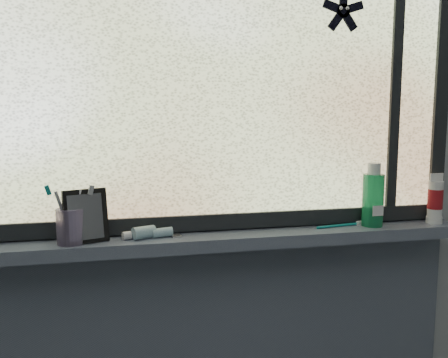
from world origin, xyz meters
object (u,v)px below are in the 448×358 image
toothbrush_cup (70,226)px  mouthwash_bottle (373,195)px  vanity_mirror (86,216)px  cream_tube (435,197)px

toothbrush_cup → mouthwash_bottle: 0.97m
vanity_mirror → cream_tube: 1.16m
mouthwash_bottle → cream_tube: bearing=-2.1°
vanity_mirror → toothbrush_cup: size_ratio=1.53×
mouthwash_bottle → cream_tube: mouthwash_bottle is taller
vanity_mirror → cream_tube: bearing=-18.3°
mouthwash_bottle → vanity_mirror: bearing=-179.3°
toothbrush_cup → mouthwash_bottle: mouthwash_bottle is taller
vanity_mirror → cream_tube: vanity_mirror is taller
toothbrush_cup → cream_tube: 1.20m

